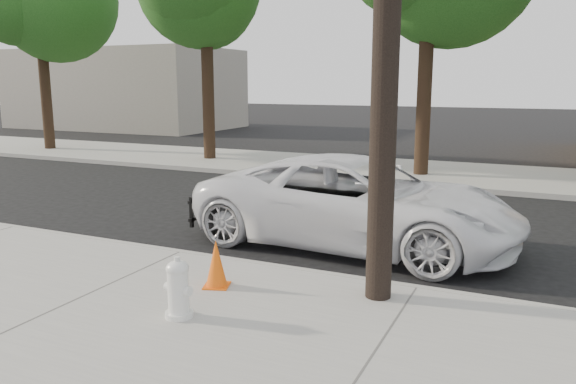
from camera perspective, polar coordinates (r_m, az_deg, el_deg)
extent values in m
plane|color=black|center=(11.49, -4.68, -3.90)|extent=(120.00, 120.00, 0.00)
cube|color=gray|center=(8.19, -19.85, -10.29)|extent=(90.00, 4.40, 0.15)
cube|color=gray|center=(19.18, 7.87, 2.34)|extent=(90.00, 5.00, 0.15)
cube|color=#9E9B93|center=(9.77, -10.77, -6.33)|extent=(90.00, 0.12, 0.16)
cube|color=gray|center=(39.09, -16.18, 10.01)|extent=(14.00, 8.00, 5.00)
cylinder|color=black|center=(26.29, -23.37, 8.99)|extent=(0.44, 0.44, 4.50)
sphere|color=#174814|center=(26.48, -24.02, 17.11)|extent=(4.50, 4.50, 4.50)
cylinder|color=black|center=(21.23, -8.09, 9.14)|extent=(0.44, 0.44, 4.25)
sphere|color=#174814|center=(21.41, -8.36, 18.61)|extent=(4.20, 4.20, 4.20)
cylinder|color=black|center=(17.80, 13.66, 9.38)|extent=(0.44, 0.44, 4.75)
imported|color=white|center=(10.31, 6.99, -1.00)|extent=(6.05, 3.06, 1.64)
cylinder|color=white|center=(7.15, -11.00, -12.07)|extent=(0.35, 0.35, 0.06)
cylinder|color=white|center=(7.05, -11.08, -10.09)|extent=(0.26, 0.26, 0.60)
ellipsoid|color=white|center=(6.94, -11.18, -7.63)|extent=(0.28, 0.28, 0.20)
cylinder|color=white|center=(7.03, -11.10, -9.64)|extent=(0.38, 0.14, 0.12)
cylinder|color=white|center=(7.03, -11.10, -9.64)|extent=(0.16, 0.20, 0.15)
cube|color=#F65C0C|center=(8.06, -7.24, -9.40)|extent=(0.44, 0.44, 0.02)
cone|color=#F65C0C|center=(7.95, -7.30, -7.20)|extent=(0.39, 0.39, 0.67)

